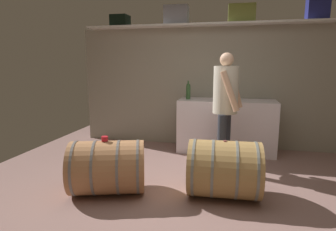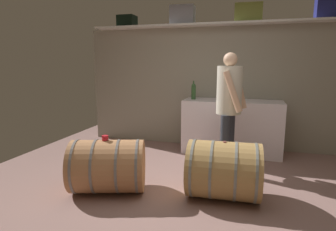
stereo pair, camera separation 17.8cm
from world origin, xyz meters
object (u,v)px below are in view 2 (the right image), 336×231
Objects in this scene: toolcase_grey at (182,15)px; work_cabinet at (232,127)px; wine_barrel_near at (108,166)px; toolcase_black at (127,21)px; wine_bottle_green at (194,91)px; wine_barrel_far at (224,170)px; wine_glass at (228,95)px; tasting_cup at (105,138)px; toolcase_olive at (248,13)px; toolcase_navy at (327,7)px; winemaker_pouring at (229,99)px.

work_cabinet is (0.92, -0.21, -1.87)m from toolcase_grey.
toolcase_black is at bearing 89.89° from wine_barrel_near.
work_cabinet is at bearing 1.97° from wine_bottle_green.
toolcase_black is at bearing 132.88° from wine_barrel_far.
toolcase_grey is 1.33m from wine_bottle_green.
wine_glass reaches higher than wine_barrel_near.
wine_barrel_near is 13.22× the size of tasting_cup.
toolcase_olive reaches higher than work_cabinet.
wine_barrel_far is at bearing -127.80° from toolcase_navy.
winemaker_pouring is at bearing 89.06° from wine_barrel_far.
winemaker_pouring reaches higher than tasting_cup.
tasting_cup is (-1.34, -0.21, 0.33)m from wine_barrel_far.
tasting_cup is at bearing -123.95° from work_cabinet.
toolcase_navy reaches higher than toolcase_olive.
toolcase_navy is at bearing 22.04° from wine_barrel_near.
wine_barrel_far is 0.50× the size of winemaker_pouring.
toolcase_olive is 3.28m from wine_barrel_near.
toolcase_black is at bearing 169.93° from wine_bottle_green.
wine_barrel_near is at bearing -0.00° from tasting_cup.
wine_glass is at bearing 55.88° from tasting_cup.
wine_glass is (-1.40, -0.34, -1.34)m from toolcase_navy.
toolcase_olive is 0.52× the size of wine_barrel_far.
toolcase_navy is at bearing -1.83° from toolcase_grey.
toolcase_black is at bearing -105.59° from winemaker_pouring.
toolcase_navy is (1.15, 0.00, 0.03)m from toolcase_olive.
tasting_cup is (-0.39, -2.16, -1.67)m from toolcase_grey.
wine_barrel_near is at bearing -123.51° from work_cabinet.
toolcase_navy reaches higher than wine_barrel_near.
wine_bottle_green is 0.59m from wine_glass.
toolcase_grey is 1.87m from winemaker_pouring.
toolcase_navy is 0.36× the size of wine_barrel_near.
wine_glass reaches higher than tasting_cup.
wine_barrel_far is (1.99, -1.94, -1.94)m from toolcase_black.
wine_barrel_near is (0.67, -2.16, -1.95)m from toolcase_black.
wine_barrel_near is 1.34m from wine_barrel_far.
toolcase_grey is 2.10m from work_cabinet.
wine_barrel_far is at bearing -44.87° from toolcase_black.
wine_barrel_far is (0.69, -1.71, -0.71)m from wine_bottle_green.
winemaker_pouring reaches higher than work_cabinet.
toolcase_olive is (2.14, 0.00, 0.04)m from toolcase_black.
tasting_cup is at bearing -102.11° from toolcase_grey.
wine_bottle_green is at bearing -10.68° from toolcase_black.
toolcase_navy is (2.24, 0.00, 0.02)m from toolcase_grey.
work_cabinet is 5.11× the size of wine_bottle_green.
work_cabinet is 1.74m from wine_barrel_far.
winemaker_pouring is at bearing -48.58° from toolcase_grey.
work_cabinet is (1.96, -0.21, -1.82)m from toolcase_black.
wine_glass is 0.64m from winemaker_pouring.
winemaker_pouring is (1.29, 1.18, 0.70)m from wine_barrel_near.
toolcase_olive is 2.78m from wine_barrel_far.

